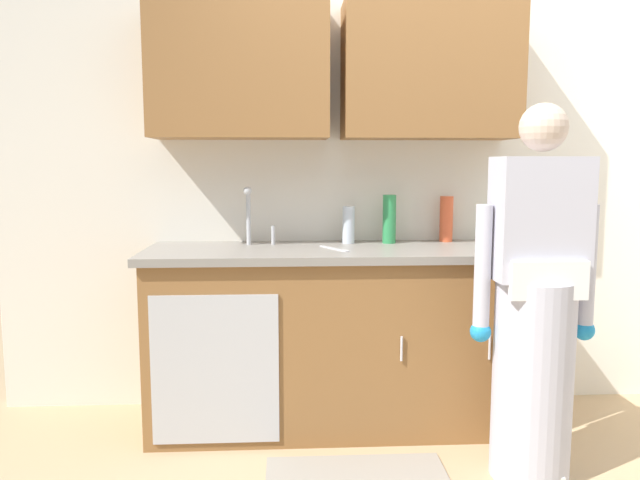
% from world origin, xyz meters
% --- Properties ---
extents(kitchen_wall_with_uppers, '(4.80, 0.44, 2.70)m').
position_xyz_m(kitchen_wall_with_uppers, '(-0.14, 0.99, 1.48)').
color(kitchen_wall_with_uppers, silver).
rests_on(kitchen_wall_with_uppers, ground).
extents(counter_cabinet, '(1.90, 0.62, 0.90)m').
position_xyz_m(counter_cabinet, '(-0.55, 0.70, 0.45)').
color(counter_cabinet, brown).
rests_on(counter_cabinet, ground).
extents(countertop, '(1.96, 0.66, 0.04)m').
position_xyz_m(countertop, '(-0.55, 0.70, 0.92)').
color(countertop, gray).
rests_on(countertop, counter_cabinet).
extents(sink, '(0.50, 0.36, 0.35)m').
position_xyz_m(sink, '(-0.97, 0.71, 0.93)').
color(sink, '#B7BABF').
rests_on(sink, counter_cabinet).
extents(person_at_sink, '(0.55, 0.34, 1.62)m').
position_xyz_m(person_at_sink, '(0.26, 0.10, 0.69)').
color(person_at_sink, white).
rests_on(person_at_sink, ground).
extents(bottle_soap, '(0.07, 0.07, 0.20)m').
position_xyz_m(bottle_soap, '(-0.47, 0.88, 1.04)').
color(bottle_soap, silver).
rests_on(bottle_soap, countertop).
extents(bottle_cleaner_spray, '(0.07, 0.07, 0.25)m').
position_xyz_m(bottle_cleaner_spray, '(0.08, 0.93, 1.07)').
color(bottle_cleaner_spray, '#E05933').
rests_on(bottle_cleaner_spray, countertop).
extents(bottle_water_tall, '(0.07, 0.07, 0.26)m').
position_xyz_m(bottle_water_tall, '(-0.25, 0.87, 1.07)').
color(bottle_water_tall, '#2D8C4C').
rests_on(bottle_water_tall, countertop).
extents(bottle_water_short, '(0.06, 0.06, 0.22)m').
position_xyz_m(bottle_water_short, '(0.37, 0.87, 1.05)').
color(bottle_water_short, '#2D8C4C').
rests_on(bottle_water_short, countertop).
extents(cup_by_sink, '(0.08, 0.08, 0.09)m').
position_xyz_m(cup_by_sink, '(0.19, 0.49, 0.99)').
color(cup_by_sink, '#B24C47').
rests_on(cup_by_sink, countertop).
extents(knife_on_counter, '(0.14, 0.22, 0.01)m').
position_xyz_m(knife_on_counter, '(-0.57, 0.65, 0.94)').
color(knife_on_counter, silver).
rests_on(knife_on_counter, countertop).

